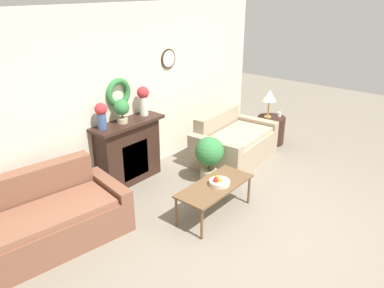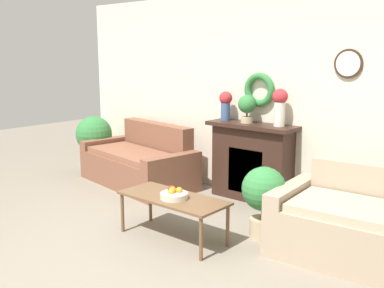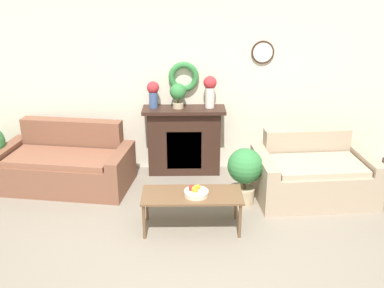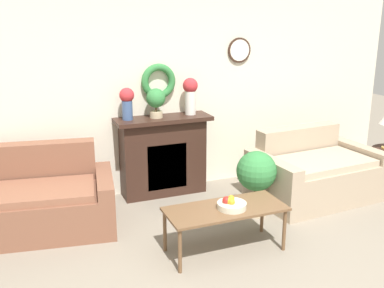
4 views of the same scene
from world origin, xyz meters
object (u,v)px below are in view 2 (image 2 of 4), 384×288
at_px(loveseat_right, 360,226).
at_px(vase_on_mantel_right, 280,104).
at_px(potted_plant_floor_by_couch, 94,136).
at_px(fireplace, 252,161).
at_px(potted_plant_on_mantel, 247,106).
at_px(potted_plant_floor_by_loveseat, 264,194).
at_px(couch_left, 140,163).
at_px(fruit_bowl, 174,194).
at_px(vase_on_mantel_left, 226,103).
at_px(coffee_table, 173,201).

distance_m(loveseat_right, vase_on_mantel_right, 1.86).
bearing_deg(potted_plant_floor_by_couch, fireplace, 7.62).
distance_m(potted_plant_on_mantel, potted_plant_floor_by_loveseat, 1.52).
bearing_deg(couch_left, potted_plant_floor_by_loveseat, -4.14).
xyz_separation_m(fireplace, potted_plant_on_mantel, (-0.08, -0.01, 0.72)).
height_order(fruit_bowl, potted_plant_floor_by_loveseat, potted_plant_floor_by_loveseat).
distance_m(vase_on_mantel_left, potted_plant_floor_by_loveseat, 1.76).
relative_size(vase_on_mantel_right, potted_plant_floor_by_couch, 0.51).
height_order(fireplace, potted_plant_on_mantel, potted_plant_on_mantel).
bearing_deg(coffee_table, loveseat_right, 26.18).
height_order(couch_left, loveseat_right, couch_left).
height_order(coffee_table, potted_plant_on_mantel, potted_plant_on_mantel).
bearing_deg(potted_plant_on_mantel, loveseat_right, -23.98).
xyz_separation_m(vase_on_mantel_right, potted_plant_floor_by_loveseat, (0.41, -1.00, -0.82)).
bearing_deg(potted_plant_floor_by_couch, coffee_table, -23.38).
xyz_separation_m(fireplace, potted_plant_floor_by_couch, (-2.80, -0.38, 0.06)).
bearing_deg(potted_plant_floor_by_couch, potted_plant_on_mantel, 7.55).
xyz_separation_m(potted_plant_on_mantel, potted_plant_floor_by_couch, (-2.72, -0.36, -0.66)).
relative_size(fireplace, couch_left, 0.62).
distance_m(loveseat_right, potted_plant_floor_by_loveseat, 0.97).
bearing_deg(fireplace, loveseat_right, -25.40).
xyz_separation_m(coffee_table, vase_on_mantel_left, (-0.53, 1.63, 0.83)).
bearing_deg(fruit_bowl, vase_on_mantel_right, 81.73).
height_order(vase_on_mantel_left, potted_plant_floor_by_loveseat, vase_on_mantel_left).
xyz_separation_m(couch_left, fruit_bowl, (1.81, -1.23, 0.19)).
bearing_deg(loveseat_right, fruit_bowl, -156.32).
relative_size(couch_left, vase_on_mantel_left, 4.98).
height_order(loveseat_right, vase_on_mantel_right, vase_on_mantel_right).
bearing_deg(vase_on_mantel_right, potted_plant_floor_by_loveseat, -67.79).
distance_m(coffee_table, vase_on_mantel_left, 1.90).
relative_size(coffee_table, fruit_bowl, 4.15).
bearing_deg(vase_on_mantel_right, vase_on_mantel_left, -180.00).
bearing_deg(fruit_bowl, fireplace, 94.60).
bearing_deg(potted_plant_on_mantel, vase_on_mantel_right, 2.49).
relative_size(loveseat_right, coffee_table, 1.36).
bearing_deg(potted_plant_on_mantel, potted_plant_floor_by_loveseat, -48.53).
bearing_deg(potted_plant_on_mantel, fireplace, 9.65).
xyz_separation_m(fruit_bowl, vase_on_mantel_left, (-0.57, 1.66, 0.75)).
relative_size(fireplace, potted_plant_on_mantel, 3.32).
bearing_deg(coffee_table, potted_plant_floor_by_loveseat, 41.94).
bearing_deg(potted_plant_floor_by_loveseat, fruit_bowl, -134.64).
bearing_deg(fireplace, fruit_bowl, -85.40).
height_order(fireplace, vase_on_mantel_right, vase_on_mantel_right).
distance_m(loveseat_right, potted_plant_on_mantel, 2.19).
distance_m(fireplace, couch_left, 1.74).
bearing_deg(loveseat_right, couch_left, 169.30).
height_order(coffee_table, potted_plant_floor_by_loveseat, potted_plant_floor_by_loveseat).
distance_m(fireplace, potted_plant_on_mantel, 0.72).
height_order(potted_plant_floor_by_couch, potted_plant_floor_by_loveseat, potted_plant_floor_by_couch).
bearing_deg(potted_plant_floor_by_couch, couch_left, -2.59).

